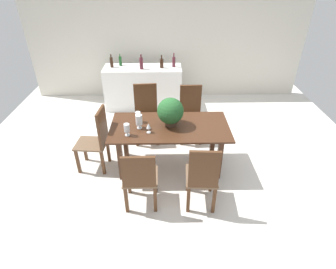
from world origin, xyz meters
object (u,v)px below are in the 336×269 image
(chair_head_end, at_px, (97,138))
(wine_bottle_tall, at_px, (112,62))
(dining_table, at_px, (170,133))
(wine_glass, at_px, (149,126))
(wine_bottle_clear, at_px, (120,61))
(wine_bottle_amber, at_px, (141,63))
(chair_near_left, at_px, (140,178))
(crystal_vase_right, at_px, (139,120))
(crystal_vase_left, at_px, (138,116))
(kitchen_counter, at_px, (143,88))
(chair_near_right, at_px, (202,176))
(flower_centerpiece, at_px, (170,111))
(chair_far_right, at_px, (191,111))
(chair_far_left, at_px, (146,110))
(wine_bottle_green, at_px, (174,62))
(crystal_vase_center_near, at_px, (127,128))
(wine_bottle_dark, at_px, (162,63))

(chair_head_end, xyz_separation_m, wine_bottle_tall, (-0.08, 2.27, 0.47))
(dining_table, distance_m, wine_glass, 0.42)
(wine_bottle_clear, bearing_deg, wine_bottle_amber, -25.65)
(chair_near_left, distance_m, crystal_vase_right, 0.92)
(crystal_vase_left, xyz_separation_m, crystal_vase_right, (0.03, -0.19, 0.04))
(dining_table, xyz_separation_m, kitchen_counter, (-0.54, 2.22, -0.18))
(dining_table, height_order, chair_near_right, chair_near_right)
(chair_near_left, bearing_deg, flower_centerpiece, -115.02)
(dining_table, height_order, chair_near_left, chair_near_left)
(chair_far_right, relative_size, wine_bottle_amber, 3.32)
(chair_head_end, height_order, flower_centerpiece, flower_centerpiece)
(chair_far_left, distance_m, wine_glass, 1.12)
(chair_head_end, distance_m, crystal_vase_right, 0.75)
(crystal_vase_left, height_order, wine_glass, crystal_vase_left)
(chair_near_right, xyz_separation_m, wine_bottle_tall, (-1.61, 3.15, 0.49))
(chair_far_left, height_order, crystal_vase_left, chair_far_left)
(wine_bottle_green, bearing_deg, wine_bottle_clear, 175.20)
(dining_table, distance_m, crystal_vase_center_near, 0.70)
(chair_near_left, bearing_deg, chair_far_right, -115.15)
(wine_glass, bearing_deg, wine_bottle_clear, 105.88)
(flower_centerpiece, bearing_deg, wine_bottle_green, 86.67)
(kitchen_counter, relative_size, wine_bottle_clear, 6.71)
(chair_head_end, relative_size, wine_glass, 7.03)
(chair_far_left, xyz_separation_m, wine_glass, (0.10, -1.07, 0.30))
(flower_centerpiece, height_order, wine_bottle_tall, wine_bottle_tall)
(wine_bottle_tall, bearing_deg, chair_head_end, -87.88)
(wine_bottle_green, distance_m, wine_bottle_dark, 0.27)
(flower_centerpiece, bearing_deg, crystal_vase_center_near, -156.03)
(crystal_vase_right, bearing_deg, kitchen_counter, 92.26)
(chair_head_end, xyz_separation_m, kitchen_counter, (0.58, 2.23, -0.10))
(wine_bottle_clear, bearing_deg, chair_head_end, -92.25)
(dining_table, bearing_deg, wine_bottle_green, 86.45)
(chair_near_left, bearing_deg, wine_bottle_clear, -79.68)
(crystal_vase_right, height_order, wine_bottle_clear, wine_bottle_clear)
(chair_far_right, bearing_deg, wine_bottle_tall, 138.71)
(wine_bottle_amber, relative_size, wine_bottle_dark, 1.14)
(chair_head_end, distance_m, chair_far_left, 1.15)
(flower_centerpiece, bearing_deg, chair_near_left, -114.41)
(chair_near_right, bearing_deg, crystal_vase_center_near, -29.37)
(chair_near_right, height_order, wine_bottle_dark, wine_bottle_dark)
(chair_near_right, bearing_deg, chair_head_end, -26.91)
(kitchen_counter, xyz_separation_m, wine_bottle_tall, (-0.66, 0.04, 0.58))
(chair_head_end, relative_size, wine_bottle_clear, 4.21)
(crystal_vase_right, height_order, wine_bottle_tall, wine_bottle_tall)
(chair_head_end, distance_m, chair_near_left, 1.13)
(chair_head_end, distance_m, kitchen_counter, 2.30)
(flower_centerpiece, xyz_separation_m, wine_bottle_dark, (-0.13, 2.16, 0.03))
(dining_table, distance_m, chair_near_right, 0.99)
(flower_centerpiece, bearing_deg, chair_head_end, -177.94)
(chair_near_left, relative_size, flower_centerpiece, 2.13)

